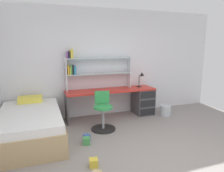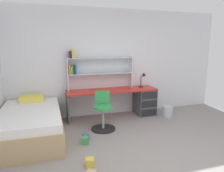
% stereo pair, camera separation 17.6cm
% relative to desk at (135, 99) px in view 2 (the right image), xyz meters
% --- Properties ---
extents(ground_plane, '(6.10, 6.26, 0.02)m').
position_rel_desk_xyz_m(ground_plane, '(-0.54, -2.33, -0.42)').
color(ground_plane, gray).
extents(room_shell, '(6.10, 6.26, 2.69)m').
position_rel_desk_xyz_m(room_shell, '(-1.85, -1.01, 0.93)').
color(room_shell, silver).
rests_on(room_shell, ground_plane).
extents(desk, '(2.25, 0.56, 0.71)m').
position_rel_desk_xyz_m(desk, '(0.00, 0.00, 0.00)').
color(desk, red).
rests_on(desk, ground_plane).
extents(bookshelf_hutch, '(1.63, 0.22, 0.99)m').
position_rel_desk_xyz_m(bookshelf_hutch, '(-1.08, 0.16, 0.86)').
color(bookshelf_hutch, silver).
rests_on(bookshelf_hutch, desk).
extents(desk_lamp, '(0.20, 0.17, 0.38)m').
position_rel_desk_xyz_m(desk_lamp, '(0.26, 0.04, 0.55)').
color(desk_lamp, black).
rests_on(desk_lamp, desk).
extents(swivel_chair, '(0.52, 0.52, 0.81)m').
position_rel_desk_xyz_m(swivel_chair, '(-1.03, -0.68, -0.09)').
color(swivel_chair, black).
rests_on(swivel_chair, ground_plane).
extents(bed_platform, '(1.16, 1.95, 0.68)m').
position_rel_desk_xyz_m(bed_platform, '(-2.49, -0.68, -0.13)').
color(bed_platform, tan).
rests_on(bed_platform, ground_plane).
extents(waste_bin, '(0.27, 0.27, 0.26)m').
position_rel_desk_xyz_m(waste_bin, '(0.75, -0.38, -0.28)').
color(waste_bin, silver).
rests_on(waste_bin, ground_plane).
extents(toy_block_green_0, '(0.16, 0.16, 0.13)m').
position_rel_desk_xyz_m(toy_block_green_0, '(-1.53, -1.25, -0.35)').
color(toy_block_green_0, '#479E51').
rests_on(toy_block_green_0, ground_plane).
extents(toy_block_blue_1, '(0.14, 0.14, 0.11)m').
position_rel_desk_xyz_m(toy_block_blue_1, '(-1.49, -1.08, -0.36)').
color(toy_block_blue_1, '#3860B7').
rests_on(toy_block_blue_1, ground_plane).
extents(toy_block_yellow_2, '(0.14, 0.14, 0.12)m').
position_rel_desk_xyz_m(toy_block_yellow_2, '(-1.59, -1.99, -0.35)').
color(toy_block_yellow_2, gold).
rests_on(toy_block_yellow_2, ground_plane).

